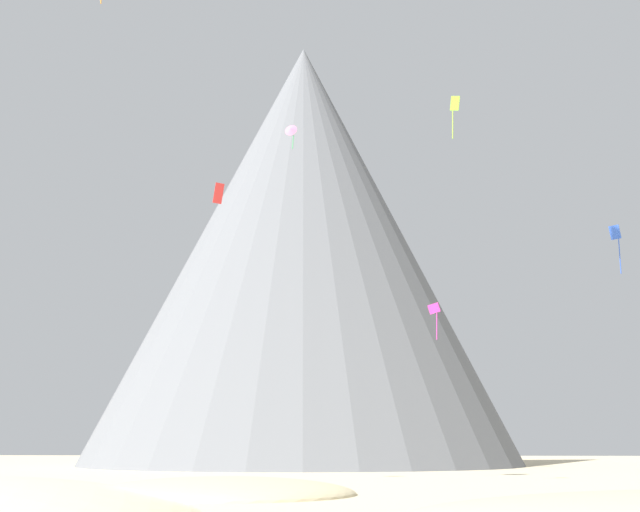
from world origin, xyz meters
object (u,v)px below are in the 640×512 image
at_px(bush_far_left, 70,505).
at_px(kite_red_mid, 219,193).
at_px(rock_massif, 292,262).
at_px(kite_pink_high, 291,130).
at_px(kite_lime_high, 454,108).
at_px(kite_blue_mid, 616,238).
at_px(kite_magenta_low, 435,313).

relative_size(bush_far_left, kite_red_mid, 0.76).
relative_size(rock_massif, kite_red_mid, 50.12).
xyz_separation_m(kite_pink_high, kite_lime_high, (15.56, -26.06, -9.09)).
bearing_deg(kite_blue_mid, kite_magenta_low, 91.24).
distance_m(kite_blue_mid, kite_red_mid, 35.27).
xyz_separation_m(kite_blue_mid, kite_magenta_low, (-15.59, -4.46, -6.85)).
relative_size(bush_far_left, kite_lime_high, 0.29).
xyz_separation_m(bush_far_left, rock_massif, (0.13, 81.86, 28.80)).
distance_m(bush_far_left, kite_magenta_low, 35.77).
bearing_deg(bush_far_left, kite_blue_mid, 44.91).
height_order(bush_far_left, kite_pink_high, kite_pink_high).
xyz_separation_m(kite_magenta_low, kite_pink_high, (-13.92, 20.67, 23.87)).
xyz_separation_m(kite_blue_mid, kite_lime_high, (-13.95, -9.85, 7.93)).
bearing_deg(kite_blue_mid, kite_lime_high, 110.51).
height_order(bush_far_left, kite_lime_high, kite_lime_high).
distance_m(bush_far_left, kite_blue_mid, 50.63).
distance_m(bush_far_left, kite_lime_high, 40.65).
relative_size(kite_lime_high, kite_red_mid, 2.59).
distance_m(kite_pink_high, kite_red_mid, 38.96).
distance_m(rock_massif, kite_pink_high, 33.73).
relative_size(kite_magenta_low, kite_lime_high, 0.84).
bearing_deg(kite_pink_high, rock_massif, 107.39).
bearing_deg(rock_massif, kite_red_mid, -87.57).
bearing_deg(kite_magenta_low, bush_far_left, 136.04).
relative_size(bush_far_left, kite_pink_high, 0.34).
relative_size(rock_massif, kite_magenta_low, 23.09).
relative_size(bush_far_left, rock_massif, 0.02).
relative_size(kite_pink_high, kite_lime_high, 0.86).
bearing_deg(kite_magenta_low, kite_pink_high, 21.54).
distance_m(kite_blue_mid, kite_magenta_low, 17.60).
bearing_deg(kite_pink_high, kite_magenta_low, -44.71).
xyz_separation_m(rock_massif, kite_lime_high, (19.03, -58.72, -1.40)).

